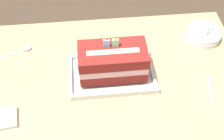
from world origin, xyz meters
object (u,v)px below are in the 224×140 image
foil_tray (111,74)px  serving_spoon_near_tray (210,84)px  napkin_pile (4,119)px  serving_spoon_by_bowls (23,50)px  bowl_stack (203,34)px  birthday_cake (111,61)px

foil_tray → serving_spoon_near_tray: 0.36m
napkin_pile → serving_spoon_by_bowls: bearing=84.9°
bowl_stack → napkin_pile: size_ratio=1.60×
foil_tray → serving_spoon_by_bowls: 0.38m
birthday_cake → serving_spoon_by_bowls: size_ratio=1.71×
foil_tray → birthday_cake: bearing=90.0°
bowl_stack → napkin_pile: bowl_stack is taller
serving_spoon_near_tray → napkin_pile: 0.73m
bowl_stack → serving_spoon_by_bowls: (-0.75, -0.00, -0.01)m
serving_spoon_by_bowls → birthday_cake: bearing=-25.6°
serving_spoon_by_bowls → napkin_pile: napkin_pile is taller
serving_spoon_near_tray → napkin_pile: size_ratio=1.33×
foil_tray → serving_spoon_by_bowls: bearing=154.4°
bowl_stack → foil_tray: bearing=-157.4°
serving_spoon_near_tray → serving_spoon_by_bowls: 0.74m
serving_spoon_near_tray → napkin_pile: (-0.73, -0.07, 0.00)m
foil_tray → napkin_pile: (-0.37, -0.16, 0.00)m
napkin_pile → foil_tray: bearing=22.6°
bowl_stack → serving_spoon_near_tray: (-0.05, -0.25, -0.02)m
birthday_cake → bowl_stack: size_ratio=1.66×
napkin_pile → bowl_stack: bearing=22.6°
serving_spoon_near_tray → napkin_pile: bearing=-174.1°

